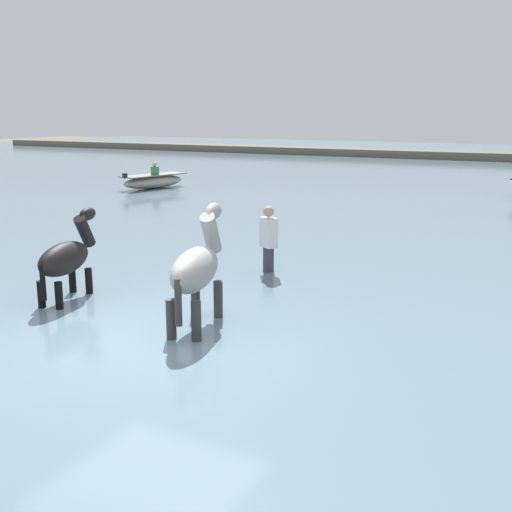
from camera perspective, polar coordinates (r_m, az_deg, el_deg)
The scene contains 7 objects.
ground_plane at distance 8.45m, azimuth -9.87°, elevation -10.15°, with size 120.00×120.00×0.00m, color #666051.
water_surface at distance 17.09m, azimuth 10.89°, elevation 2.31°, with size 90.00×90.00×0.43m, color slate.
horse_lead_grey at distance 8.51m, azimuth -5.35°, elevation -1.41°, with size 0.82×1.85×2.00m.
horse_trailing_black at distance 10.16m, azimuth -16.70°, elevation -0.38°, with size 0.68×1.63×1.76m.
boat_mid_outer at distance 24.63m, azimuth -9.22°, elevation 6.68°, with size 1.50×2.91×1.00m.
person_wading_mid at distance 11.48m, azimuth 1.13°, elevation 0.75°, with size 0.38×0.34×1.63m.
far_shoreline at distance 41.20m, azimuth 21.16°, elevation 8.07°, with size 80.00×2.40×0.89m, color #605B4C.
Camera 1 is at (4.82, -6.11, 3.27)m, focal length 44.39 mm.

